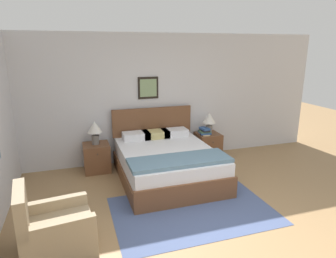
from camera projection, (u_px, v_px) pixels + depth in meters
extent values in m
plane|color=#99754C|center=(220.00, 246.00, 3.62)|extent=(16.00, 16.00, 0.00)
cube|color=silver|center=(152.00, 99.00, 6.14)|extent=(7.57, 0.06, 2.60)
cube|color=black|center=(148.00, 88.00, 6.02)|extent=(0.42, 0.02, 0.44)
cube|color=gray|center=(148.00, 88.00, 6.00)|extent=(0.34, 0.00, 0.35)
cube|color=#47567F|center=(193.00, 210.00, 4.40)|extent=(2.32, 1.53, 0.01)
cube|color=brown|center=(167.00, 172.00, 5.42)|extent=(1.65, 2.05, 0.28)
cube|color=brown|center=(188.00, 186.00, 4.46)|extent=(1.65, 0.06, 0.08)
cube|color=silver|center=(167.00, 157.00, 5.34)|extent=(1.59, 1.97, 0.29)
cube|color=brown|center=(152.00, 121.00, 6.14)|extent=(1.65, 0.06, 0.56)
cube|color=slate|center=(180.00, 160.00, 4.71)|extent=(1.62, 0.57, 0.06)
cube|color=silver|center=(136.00, 136.00, 5.87)|extent=(0.52, 0.32, 0.14)
cube|color=silver|center=(174.00, 132.00, 6.11)|extent=(0.52, 0.32, 0.14)
cube|color=tan|center=(156.00, 134.00, 5.99)|extent=(0.52, 0.32, 0.14)
cube|color=#998466|center=(58.00, 236.00, 3.49)|extent=(0.87, 0.75, 0.40)
cube|color=#998466|center=(21.00, 209.00, 3.23)|extent=(0.20, 0.66, 0.46)
cube|color=#998466|center=(53.00, 204.00, 3.66)|extent=(0.80, 0.20, 0.14)
cube|color=#998466|center=(58.00, 228.00, 3.17)|extent=(0.80, 0.20, 0.14)
cube|color=brown|center=(97.00, 157.00, 5.76)|extent=(0.49, 0.48, 0.54)
sphere|color=#332D28|center=(98.00, 154.00, 5.49)|extent=(0.02, 0.02, 0.02)
cube|color=brown|center=(208.00, 145.00, 6.47)|extent=(0.49, 0.48, 0.54)
sphere|color=#332D28|center=(213.00, 142.00, 6.19)|extent=(0.02, 0.02, 0.02)
cylinder|color=slate|center=(95.00, 140.00, 5.68)|extent=(0.14, 0.14, 0.17)
cylinder|color=slate|center=(95.00, 134.00, 5.65)|extent=(0.02, 0.02, 0.06)
cone|color=silver|center=(95.00, 127.00, 5.61)|extent=(0.28, 0.28, 0.21)
cylinder|color=slate|center=(209.00, 129.00, 6.39)|extent=(0.14, 0.14, 0.17)
cylinder|color=slate|center=(209.00, 124.00, 6.35)|extent=(0.02, 0.02, 0.06)
cone|color=silver|center=(209.00, 118.00, 6.32)|extent=(0.28, 0.28, 0.21)
cube|color=beige|center=(204.00, 134.00, 6.31)|extent=(0.17, 0.27, 0.03)
cube|color=#335693|center=(204.00, 133.00, 6.31)|extent=(0.24, 0.28, 0.03)
cube|color=#4C7551|center=(205.00, 131.00, 6.30)|extent=(0.21, 0.20, 0.03)
cube|color=#232328|center=(205.00, 130.00, 6.29)|extent=(0.15, 0.26, 0.03)
cube|color=#335693|center=(205.00, 129.00, 6.28)|extent=(0.18, 0.25, 0.04)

